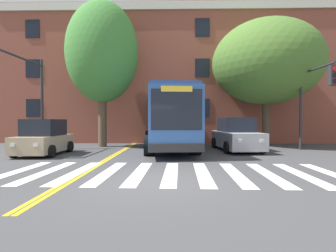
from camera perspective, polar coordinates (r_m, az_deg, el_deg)
name	(u,v)px	position (r m, az deg, el deg)	size (l,w,h in m)	color
ground_plane	(152,182)	(7.56, -3.43, -12.14)	(120.00, 120.00, 0.00)	#424244
crosswalk	(171,173)	(8.83, 0.63, -10.18)	(11.10, 4.29, 0.01)	white
lane_line_yellow_inner	(138,141)	(22.93, -6.48, -3.21)	(0.12, 36.00, 0.01)	gold
lane_line_yellow_outer	(140,141)	(22.91, -6.08, -3.21)	(0.12, 36.00, 0.01)	gold
city_bus	(167,118)	(16.48, -0.11, 1.69)	(3.51, 11.25, 3.48)	#2D5699
car_tan_near_lane	(44,138)	(14.90, -25.36, -2.47)	(2.04, 3.72, 1.82)	tan
car_silver_far_lane	(236,136)	(15.82, 14.59, -2.07)	(2.40, 4.74, 1.92)	#B7BABF
car_black_behind_bus	(168,128)	(25.31, -0.05, -0.54)	(2.76, 5.02, 2.09)	black
traffic_light_near_corner	(314,92)	(16.56, 29.15, 6.48)	(0.40, 3.15, 4.90)	#28282D
traffic_light_far_corner	(24,84)	(16.27, -28.85, 8.05)	(0.40, 4.35, 5.45)	#28282D
street_tree_curbside_large	(266,63)	(19.56, 20.63, 12.79)	(9.34, 9.06, 8.59)	#4C3D2D
street_tree_curbside_small	(102,52)	(18.79, -14.15, 15.28)	(5.22, 4.92, 9.77)	brown
building_facade	(197,81)	(24.91, 6.34, 9.71)	(32.67, 9.08, 10.90)	brown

